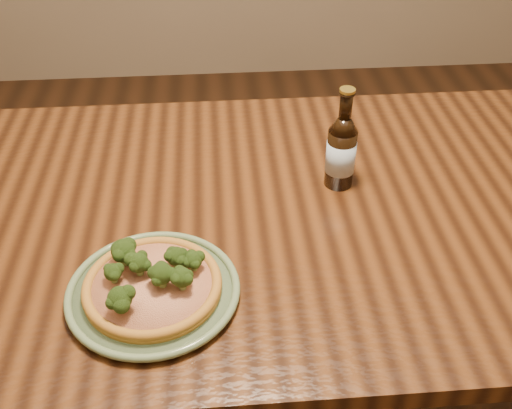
{
  "coord_description": "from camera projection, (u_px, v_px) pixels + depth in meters",
  "views": [
    {
      "loc": [
        -0.15,
        -0.84,
        1.5
      ],
      "look_at": [
        -0.08,
        0.02,
        0.82
      ],
      "focal_mm": 42.0,
      "sensor_mm": 36.0,
      "label": 1
    }
  ],
  "objects": [
    {
      "name": "table",
      "position": [
        290.0,
        240.0,
        1.27
      ],
      "size": [
        1.6,
        0.9,
        0.75
      ],
      "color": "#49260F",
      "rests_on": "ground"
    },
    {
      "name": "beer_bottle",
      "position": [
        341.0,
        151.0,
        1.22
      ],
      "size": [
        0.06,
        0.06,
        0.22
      ],
      "rotation": [
        0.0,
        0.0,
        -0.32
      ],
      "color": "black",
      "rests_on": "table"
    },
    {
      "name": "pizza",
      "position": [
        152.0,
        283.0,
        1.0
      ],
      "size": [
        0.23,
        0.23,
        0.07
      ],
      "rotation": [
        0.0,
        0.0,
        0.05
      ],
      "color": "#AD7527",
      "rests_on": "plate"
    },
    {
      "name": "plate",
      "position": [
        153.0,
        291.0,
        1.01
      ],
      "size": [
        0.3,
        0.3,
        0.02
      ],
      "rotation": [
        0.0,
        0.0,
        -0.41
      ],
      "color": "#637A54",
      "rests_on": "table"
    }
  ]
}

